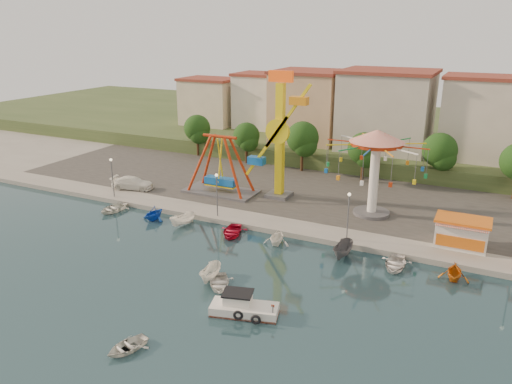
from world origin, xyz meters
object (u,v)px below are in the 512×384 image
Objects in this scene: kamikaze_tower at (281,139)px; cabin_motorboat at (243,308)px; van at (133,183)px; pirate_ship_ride at (220,166)px; skiff at (211,273)px; wave_swinger at (376,153)px; rowboat_a at (219,283)px.

kamikaze_tower reaches higher than cabin_motorboat.
van is at bearing -164.20° from kamikaze_tower.
pirate_ship_ride reaches higher than skiff.
kamikaze_tower reaches higher than skiff.
cabin_motorboat is at bearing -56.59° from pirate_ship_ride.
wave_swinger is 25.31m from rowboat_a.
wave_swinger is at bearing 41.33° from rowboat_a.
wave_swinger reaches higher than van.
pirate_ship_ride is at bearing -169.17° from kamikaze_tower.
rowboat_a is at bearing -60.42° from pirate_ship_ride.
rowboat_a is at bearing 127.98° from cabin_motorboat.
kamikaze_tower is 25.16m from rowboat_a.
kamikaze_tower is 22.03m from van.
van reaches higher than skiff.
wave_swinger reaches higher than pirate_ship_ride.
skiff is (-1.34, 0.75, 0.30)m from rowboat_a.
wave_swinger reaches higher than rowboat_a.
van is at bearing 115.03° from rowboat_a.
skiff is (2.85, -22.69, -7.83)m from kamikaze_tower.
wave_swinger is (12.38, -0.80, -0.32)m from kamikaze_tower.
van reaches higher than rowboat_a.
skiff is at bearing -62.32° from pirate_ship_ride.
skiff is (-9.53, -21.89, -7.51)m from wave_swinger.
pirate_ship_ride is 0.86× the size of wave_swinger.
pirate_ship_ride is 1.70× the size of van.
rowboat_a is (-8.19, -22.64, -7.81)m from wave_swinger.
kamikaze_tower is 24.17m from skiff.
skiff is at bearing -140.93° from van.
wave_swinger is 3.12× the size of rowboat_a.
kamikaze_tower is at bearing 71.34° from rowboat_a.
pirate_ship_ride is at bearing 108.07° from cabin_motorboat.
rowboat_a is at bearing -109.90° from wave_swinger.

